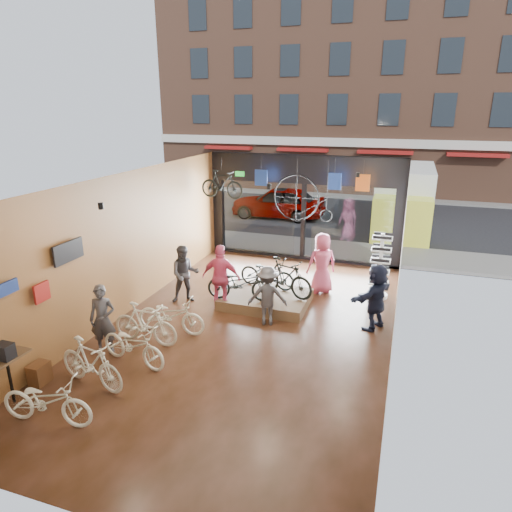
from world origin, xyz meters
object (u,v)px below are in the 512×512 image
at_px(hung_bike, 222,184).
at_px(penny_farthing, 306,200).
at_px(floor_bike_2, 133,345).
at_px(customer_1, 185,274).
at_px(floor_bike_3, 145,324).
at_px(display_bike_left, 241,283).
at_px(sunglasses_rack, 380,266).
at_px(display_bike_right, 267,273).
at_px(customer_2, 221,278).
at_px(floor_bike_0, 47,401).
at_px(customer_0, 103,319).
at_px(street_car, 278,202).
at_px(display_bike_mid, 285,277).
at_px(customer_4, 322,263).
at_px(floor_bike_1, 91,363).
at_px(display_platform, 266,299).
at_px(customer_5, 376,297).
at_px(customer_3, 267,296).
at_px(floor_bike_4, 171,315).
at_px(box_truck, 403,201).

bearing_deg(hung_bike, penny_farthing, -74.60).
bearing_deg(floor_bike_2, customer_1, 19.28).
relative_size(floor_bike_3, display_bike_left, 0.91).
bearing_deg(sunglasses_rack, floor_bike_2, -114.11).
distance_m(floor_bike_3, display_bike_right, 4.08).
height_order(floor_bike_2, customer_2, customer_2).
bearing_deg(display_bike_right, customer_1, 124.34).
relative_size(floor_bike_0, customer_0, 1.06).
relative_size(street_car, sunglasses_rack, 2.39).
bearing_deg(display_bike_mid, display_bike_left, 142.46).
height_order(customer_2, customer_4, customer_2).
relative_size(floor_bike_2, hung_bike, 1.11).
bearing_deg(floor_bike_2, display_bike_right, -8.93).
height_order(floor_bike_1, customer_0, customer_0).
distance_m(floor_bike_1, penny_farthing, 8.56).
height_order(floor_bike_3, penny_farthing, penny_farthing).
relative_size(floor_bike_3, customer_2, 0.91).
relative_size(customer_0, hung_bike, 1.04).
bearing_deg(display_bike_mid, customer_4, -12.54).
height_order(floor_bike_2, floor_bike_3, floor_bike_3).
distance_m(floor_bike_1, sunglasses_rack, 8.29).
bearing_deg(display_bike_mid, sunglasses_rack, -40.52).
height_order(floor_bike_0, display_platform, floor_bike_0).
height_order(display_bike_right, sunglasses_rack, sunglasses_rack).
relative_size(floor_bike_3, customer_5, 0.98).
distance_m(street_car, customer_3, 11.93).
height_order(floor_bike_4, display_bike_right, display_bike_right).
xyz_separation_m(street_car, display_bike_right, (2.47, -9.86, -0.05)).
xyz_separation_m(floor_bike_0, floor_bike_4, (0.41, 3.78, 0.01)).
xyz_separation_m(floor_bike_1, customer_4, (3.46, 6.34, 0.41)).
bearing_deg(hung_bike, display_bike_mid, -123.16).
xyz_separation_m(display_bike_left, sunglasses_rack, (3.55, 2.12, 0.19)).
height_order(floor_bike_1, floor_bike_3, floor_bike_1).
relative_size(floor_bike_3, floor_bike_4, 0.96).
height_order(floor_bike_1, customer_4, customer_4).
bearing_deg(box_truck, penny_farthing, -115.12).
height_order(display_bike_left, customer_3, customer_3).
height_order(floor_bike_4, sunglasses_rack, sunglasses_rack).
distance_m(customer_3, penny_farthing, 4.48).
bearing_deg(penny_farthing, sunglasses_rack, -29.06).
relative_size(floor_bike_0, penny_farthing, 0.91).
height_order(box_truck, customer_3, box_truck).
xyz_separation_m(customer_1, customer_5, (5.32, 0.01, 0.03)).
distance_m(display_bike_right, customer_4, 1.70).
bearing_deg(hung_bike, customer_3, -136.12).
relative_size(display_bike_right, customer_2, 0.92).
distance_m(sunglasses_rack, penny_farthing, 3.32).
height_order(display_platform, customer_1, customer_1).
relative_size(customer_5, penny_farthing, 0.91).
xyz_separation_m(street_car, display_bike_mid, (3.11, -10.27, 0.05)).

